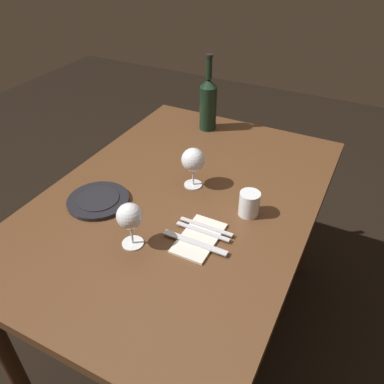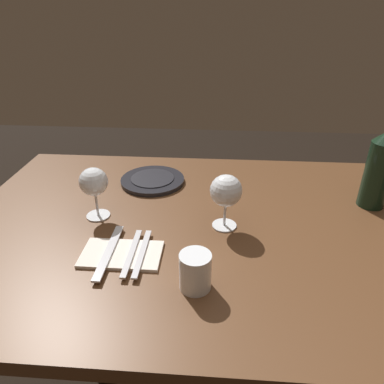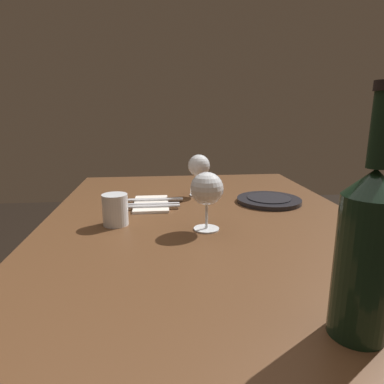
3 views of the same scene
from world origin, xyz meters
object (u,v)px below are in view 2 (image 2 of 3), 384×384
(wine_glass_right, at_px, (94,183))
(water_tumbler, at_px, (195,273))
(fork_inner, at_px, (132,252))
(fork_outer, at_px, (142,253))
(folded_napkin, at_px, (122,254))
(dinner_plate, at_px, (153,180))
(wine_bottle, at_px, (380,167))
(wine_glass_left, at_px, (226,192))
(table_knife, at_px, (109,251))

(wine_glass_right, xyz_separation_m, water_tumbler, (-0.29, 0.26, -0.07))
(fork_inner, relative_size, fork_outer, 1.00)
(folded_napkin, height_order, fork_inner, fork_inner)
(water_tumbler, xyz_separation_m, fork_inner, (0.16, -0.09, -0.03))
(dinner_plate, height_order, fork_inner, dinner_plate)
(dinner_plate, height_order, fork_outer, dinner_plate)
(wine_bottle, bearing_deg, folded_napkin, 23.12)
(water_tumbler, distance_m, dinner_plate, 0.51)
(wine_glass_left, xyz_separation_m, dinner_plate, (0.24, -0.24, -0.10))
(fork_inner, xyz_separation_m, table_knife, (0.05, 0.00, 0.00))
(folded_napkin, bearing_deg, fork_inner, 180.00)
(dinner_plate, bearing_deg, fork_outer, 96.14)
(wine_bottle, bearing_deg, wine_glass_right, 8.73)
(wine_bottle, bearing_deg, table_knife, 22.24)
(wine_glass_right, height_order, wine_bottle, wine_bottle)
(wine_glass_right, height_order, water_tumbler, wine_glass_right)
(dinner_plate, bearing_deg, wine_glass_left, 134.16)
(wine_bottle, relative_size, folded_napkin, 1.76)
(wine_glass_left, xyz_separation_m, folded_napkin, (0.25, 0.14, -0.10))
(wine_glass_right, distance_m, fork_inner, 0.24)
(water_tumbler, distance_m, fork_outer, 0.16)
(wine_bottle, xyz_separation_m, fork_outer, (0.63, 0.29, -0.11))
(wine_glass_right, bearing_deg, dinner_plate, -117.94)
(wine_glass_right, xyz_separation_m, folded_napkin, (-0.11, 0.17, -0.10))
(wine_bottle, height_order, folded_napkin, wine_bottle)
(fork_outer, bearing_deg, folded_napkin, 0.00)
(wine_glass_left, bearing_deg, wine_glass_right, -3.86)
(dinner_plate, relative_size, fork_inner, 1.17)
(dinner_plate, bearing_deg, water_tumbler, 109.92)
(wine_glass_right, distance_m, dinner_plate, 0.27)
(wine_glass_right, xyz_separation_m, dinner_plate, (-0.12, -0.22, -0.10))
(wine_glass_right, relative_size, fork_outer, 0.82)
(wine_glass_left, height_order, water_tumbler, wine_glass_left)
(wine_bottle, bearing_deg, fork_outer, 24.74)
(folded_napkin, bearing_deg, table_knife, 0.00)
(folded_napkin, bearing_deg, fork_outer, 180.00)
(wine_glass_left, bearing_deg, folded_napkin, 30.53)
(wine_glass_left, xyz_separation_m, table_knife, (0.28, 0.14, -0.10))
(fork_outer, bearing_deg, dinner_plate, -83.86)
(fork_inner, bearing_deg, wine_glass_right, -51.55)
(wine_glass_right, bearing_deg, water_tumbler, 138.22)
(wine_bottle, bearing_deg, wine_glass_left, 18.50)
(table_knife, bearing_deg, dinner_plate, -95.57)
(water_tumbler, distance_m, folded_napkin, 0.21)
(wine_glass_left, xyz_separation_m, water_tumbler, (0.06, 0.24, -0.07))
(wine_glass_right, height_order, table_knife, wine_glass_right)
(wine_bottle, distance_m, dinner_plate, 0.69)
(wine_glass_left, height_order, wine_bottle, wine_bottle)
(folded_napkin, bearing_deg, wine_glass_left, -149.47)
(fork_inner, distance_m, table_knife, 0.05)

